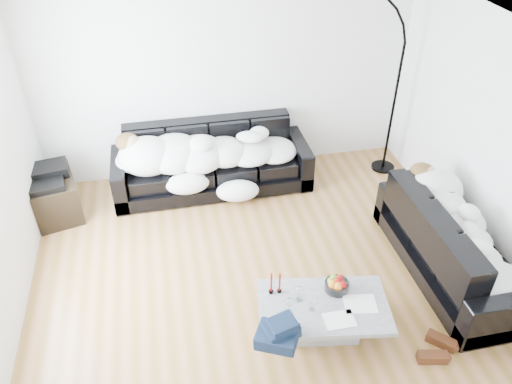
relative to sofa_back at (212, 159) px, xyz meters
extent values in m
plane|color=brown|center=(0.29, -1.78, -0.43)|extent=(5.00, 5.00, 0.00)
cube|color=silver|center=(0.29, 0.47, 0.87)|extent=(5.00, 0.02, 2.60)
cube|color=silver|center=(2.79, -1.78, 0.87)|extent=(0.02, 4.50, 2.60)
plane|color=white|center=(0.29, -1.78, 2.17)|extent=(5.00, 5.00, 0.00)
cube|color=black|center=(0.00, 0.00, 0.00)|extent=(2.62, 0.91, 0.86)
cube|color=black|center=(2.34, -2.17, -0.01)|extent=(0.89, 2.09, 0.84)
ellipsoid|color=#0F596C|center=(2.28, -1.53, 0.29)|extent=(0.42, 0.38, 0.20)
cube|color=#939699|center=(0.70, -2.67, -0.25)|extent=(1.34, 0.91, 0.36)
cylinder|color=white|center=(0.88, -2.50, 0.01)|extent=(0.30, 0.30, 0.15)
cylinder|color=white|center=(0.48, -2.56, 0.02)|extent=(0.10, 0.10, 0.19)
cylinder|color=white|center=(0.35, -2.69, 0.03)|extent=(0.10, 0.10, 0.19)
cylinder|color=white|center=(0.57, -2.70, 0.01)|extent=(0.08, 0.08, 0.16)
cylinder|color=maroon|center=(0.25, -2.41, 0.06)|extent=(0.05, 0.05, 0.26)
cylinder|color=maroon|center=(0.33, -2.42, 0.05)|extent=(0.04, 0.04, 0.24)
cube|color=silver|center=(1.04, -2.73, -0.06)|extent=(0.34, 0.28, 0.01)
cube|color=silver|center=(0.79, -2.87, -0.06)|extent=(0.29, 0.21, 0.01)
cube|color=black|center=(-2.03, -0.20, -0.16)|extent=(0.71, 0.88, 0.53)
cube|color=black|center=(-2.03, -0.20, 0.17)|extent=(0.49, 0.41, 0.13)
camera|label=1|loc=(-0.59, -5.66, 3.58)|focal=35.00mm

